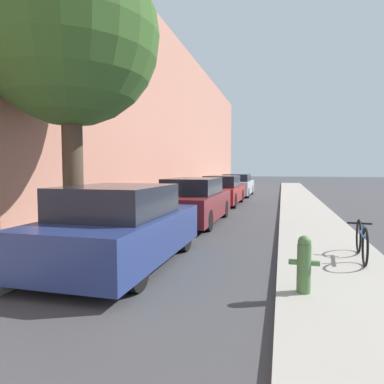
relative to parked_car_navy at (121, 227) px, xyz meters
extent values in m
plane|color=#3D3D3F|center=(0.96, 8.38, -0.71)|extent=(120.00, 120.00, 0.00)
cube|color=#9E998E|center=(-1.94, 8.38, -0.65)|extent=(2.00, 52.00, 0.12)
cube|color=#9E998E|center=(3.86, 8.38, -0.65)|extent=(2.00, 52.00, 0.12)
cube|color=tan|center=(-3.29, 8.38, 3.86)|extent=(0.70, 52.00, 9.14)
cylinder|color=black|center=(-0.84, 1.31, -0.38)|extent=(0.22, 0.66, 0.66)
cylinder|color=black|center=(0.84, 1.31, -0.38)|extent=(0.22, 0.66, 0.66)
cylinder|color=black|center=(-0.84, -1.24, -0.38)|extent=(0.22, 0.66, 0.66)
cylinder|color=black|center=(0.84, -1.24, -0.38)|extent=(0.22, 0.66, 0.66)
cube|color=navy|center=(0.00, 0.04, -0.15)|extent=(1.92, 4.11, 0.76)
cube|color=black|center=(0.00, -0.13, 0.51)|extent=(1.69, 2.14, 0.56)
cylinder|color=black|center=(-0.63, 6.62, -0.39)|extent=(0.22, 0.63, 0.63)
cylinder|color=black|center=(0.86, 6.62, -0.39)|extent=(0.22, 0.63, 0.63)
cylinder|color=black|center=(-0.63, 3.72, -0.39)|extent=(0.22, 0.63, 0.63)
cylinder|color=black|center=(0.86, 3.72, -0.39)|extent=(0.22, 0.63, 0.63)
cube|color=maroon|center=(0.12, 5.17, -0.14)|extent=(1.70, 4.68, 0.80)
cube|color=black|center=(0.12, 4.98, 0.52)|extent=(1.49, 2.43, 0.51)
cylinder|color=black|center=(-0.64, 12.33, -0.36)|extent=(0.22, 0.69, 0.69)
cylinder|color=black|center=(0.82, 12.33, -0.36)|extent=(0.22, 0.69, 0.69)
cylinder|color=black|center=(-0.64, 9.50, -0.36)|extent=(0.22, 0.69, 0.69)
cylinder|color=black|center=(0.82, 9.50, -0.36)|extent=(0.22, 0.69, 0.69)
cube|color=maroon|center=(0.09, 10.91, -0.16)|extent=(1.66, 4.56, 0.71)
cube|color=black|center=(0.09, 10.73, 0.46)|extent=(1.46, 2.37, 0.54)
cylinder|color=black|center=(-0.66, 17.92, -0.40)|extent=(0.22, 0.62, 0.62)
cylinder|color=black|center=(0.89, 17.92, -0.40)|extent=(0.22, 0.62, 0.62)
cylinder|color=black|center=(-0.66, 15.01, -0.40)|extent=(0.22, 0.62, 0.62)
cylinder|color=black|center=(0.89, 15.01, -0.40)|extent=(0.22, 0.62, 0.62)
cube|color=silver|center=(0.11, 16.46, -0.14)|extent=(1.76, 4.69, 0.79)
cube|color=black|center=(0.11, 16.28, 0.48)|extent=(1.55, 2.44, 0.45)
cylinder|color=#4C3A2B|center=(-1.42, 0.64, 1.13)|extent=(0.43, 0.43, 3.43)
sphere|color=#335623|center=(-1.42, 0.64, 3.87)|extent=(3.76, 3.76, 3.76)
cylinder|color=#47703D|center=(3.22, -0.98, -0.25)|extent=(0.19, 0.19, 0.67)
sphere|color=#47703D|center=(3.22, -0.98, 0.11)|extent=(0.18, 0.18, 0.18)
cylinder|color=#47703D|center=(3.08, -0.98, -0.17)|extent=(0.12, 0.07, 0.07)
cylinder|color=#47703D|center=(3.37, -0.98, -0.17)|extent=(0.12, 0.07, 0.07)
torus|color=black|center=(4.41, 1.56, -0.25)|extent=(0.10, 0.68, 0.68)
torus|color=black|center=(4.32, 0.58, -0.25)|extent=(0.10, 0.68, 0.68)
cube|color=#235193|center=(4.37, 1.07, -0.09)|extent=(0.11, 0.83, 0.04)
cylinder|color=#235193|center=(4.35, 0.90, 0.00)|extent=(0.04, 0.04, 0.19)
cube|color=black|center=(4.41, 1.49, 0.02)|extent=(0.44, 0.08, 0.04)
camera|label=1|loc=(2.91, -5.79, 1.11)|focal=31.96mm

